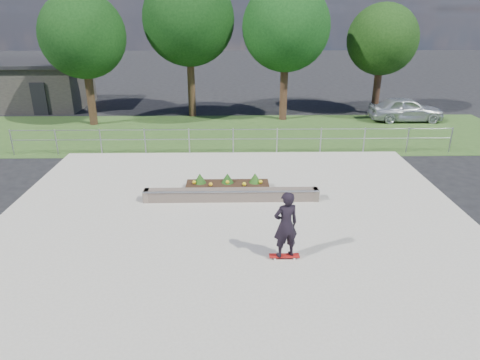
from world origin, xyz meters
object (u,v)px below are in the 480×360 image
Objects in this scene: skateboarder at (286,225)px; parked_car at (406,109)px; grind_ledge at (231,195)px; planter_bed at (228,186)px.

skateboarder is 0.45× the size of parked_car.
skateboarder reaches higher than grind_ledge.
skateboarder is at bearing -69.24° from grind_ledge.
grind_ledge is 15.27m from parked_car.
parked_car is at bearing 59.35° from skateboarder.
planter_bed is 4.84m from skateboarder.
parked_car is at bearing 47.64° from grind_ledge.
skateboarder is (1.54, -4.51, 0.80)m from planter_bed.
grind_ledge is 0.82m from planter_bed.
grind_ledge is 3.14× the size of skateboarder.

